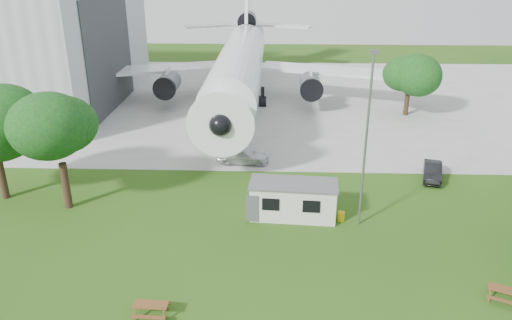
{
  "coord_description": "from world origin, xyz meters",
  "views": [
    {
      "loc": [
        2.1,
        -24.54,
        17.61
      ],
      "look_at": [
        0.94,
        8.0,
        4.0
      ],
      "focal_mm": 35.0,
      "sensor_mm": 36.0,
      "label": 1
    }
  ],
  "objects_px": {
    "airliner": "(240,62)",
    "picnic_west": "(152,316)",
    "site_cabin": "(293,200)",
    "picnic_east": "(504,301)"
  },
  "relations": [
    {
      "from": "airliner",
      "to": "picnic_west",
      "type": "height_order",
      "value": "airliner"
    },
    {
      "from": "site_cabin",
      "to": "picnic_east",
      "type": "height_order",
      "value": "site_cabin"
    },
    {
      "from": "site_cabin",
      "to": "picnic_east",
      "type": "xyz_separation_m",
      "value": [
        11.22,
        -9.14,
        -1.31
      ]
    },
    {
      "from": "airliner",
      "to": "picnic_west",
      "type": "bearing_deg",
      "value": -93.04
    },
    {
      "from": "site_cabin",
      "to": "airliner",
      "type": "bearing_deg",
      "value": 101.12
    },
    {
      "from": "airliner",
      "to": "picnic_east",
      "type": "xyz_separation_m",
      "value": [
        16.86,
        -37.8,
        -5.27
      ]
    },
    {
      "from": "site_cabin",
      "to": "picnic_west",
      "type": "relative_size",
      "value": 3.8
    },
    {
      "from": "picnic_west",
      "to": "picnic_east",
      "type": "bearing_deg",
      "value": 8.19
    },
    {
      "from": "site_cabin",
      "to": "picnic_west",
      "type": "xyz_separation_m",
      "value": [
        -7.74,
        -11.02,
        -1.31
      ]
    },
    {
      "from": "picnic_east",
      "to": "picnic_west",
      "type": "bearing_deg",
      "value": -148.5
    }
  ]
}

